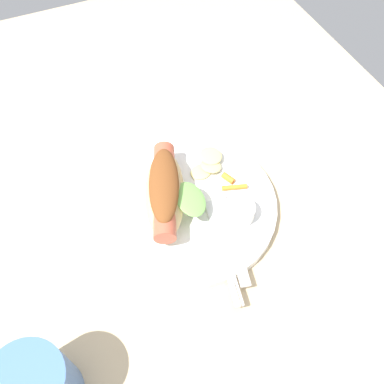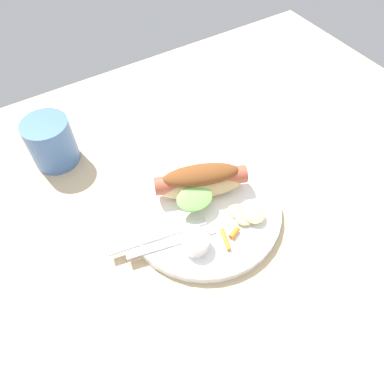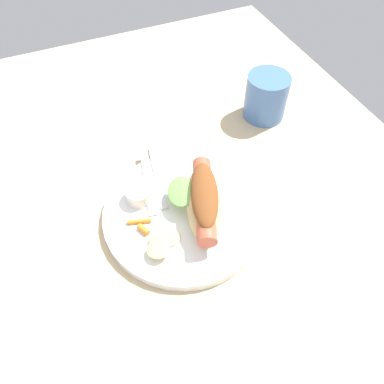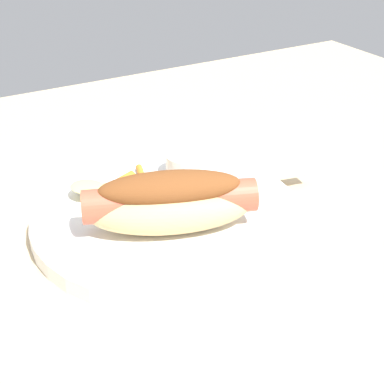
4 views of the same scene
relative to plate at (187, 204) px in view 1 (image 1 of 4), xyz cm
name	(u,v)px [view 1 (image 1 of 4)]	position (x,y,z in cm)	size (l,w,h in cm)	color
ground_plane	(182,213)	(0.18, -0.96, -1.70)	(120.00, 90.00, 1.80)	tan
plate	(187,204)	(0.00, 0.00, 0.00)	(26.36, 26.36, 1.60)	white
hot_dog	(165,191)	(-1.06, -2.85, 3.67)	(16.01, 10.72, 5.73)	#DBB77A
sauce_ramekin	(239,212)	(5.36, 5.80, 1.99)	(4.34, 4.34, 2.38)	white
fork	(222,248)	(9.11, 1.32, 1.00)	(16.03, 4.17, 0.40)	silver
knife	(232,237)	(8.21, 3.32, 0.98)	(14.57, 1.40, 0.36)	silver
chips_pile	(208,164)	(-4.58, 5.50, 1.51)	(5.76, 6.63, 1.66)	#D7C87B
carrot_garnish	(231,183)	(-0.08, 7.34, 1.22)	(3.86, 3.81, 0.97)	orange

